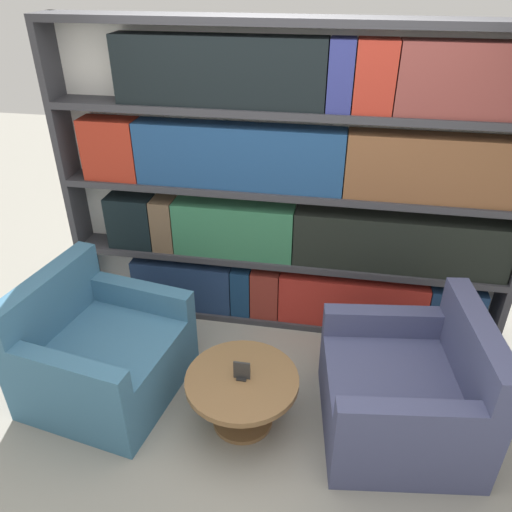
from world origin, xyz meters
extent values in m
plane|color=gray|center=(0.00, 0.00, 0.00)|extent=(14.00, 14.00, 0.00)
cube|color=silver|center=(0.00, 1.58, 1.15)|extent=(3.38, 0.05, 2.31)
cube|color=#333338|center=(-1.66, 1.46, 1.15)|extent=(0.05, 0.30, 2.31)
cube|color=#333338|center=(0.00, 1.46, 0.03)|extent=(3.28, 0.30, 0.05)
cube|color=#333338|center=(0.00, 1.46, 0.58)|extent=(3.28, 0.30, 0.05)
cube|color=#333338|center=(0.00, 1.46, 1.15)|extent=(3.28, 0.30, 0.05)
cube|color=#333338|center=(0.00, 1.46, 1.73)|extent=(3.28, 0.30, 0.05)
cube|color=#333338|center=(0.00, 1.46, 2.28)|extent=(3.28, 0.30, 0.05)
cube|color=navy|center=(-0.83, 1.43, 0.26)|extent=(0.83, 0.20, 0.42)
cube|color=navy|center=(-0.33, 1.43, 0.26)|extent=(0.15, 0.20, 0.42)
cube|color=maroon|center=(-0.13, 1.43, 0.26)|extent=(0.22, 0.20, 0.42)
cube|color=#A5271F|center=(0.56, 1.43, 0.26)|extent=(1.15, 0.20, 0.42)
cube|color=navy|center=(1.35, 1.43, 0.26)|extent=(0.40, 0.20, 0.42)
cube|color=black|center=(-1.22, 1.43, 0.81)|extent=(0.36, 0.20, 0.42)
cube|color=brown|center=(-0.94, 1.43, 0.81)|extent=(0.17, 0.20, 0.42)
cube|color=#2D6947|center=(-0.39, 1.43, 0.81)|extent=(0.93, 0.20, 0.42)
cube|color=black|center=(0.86, 1.43, 0.81)|extent=(1.54, 0.20, 0.42)
cube|color=#A12A1A|center=(-1.30, 1.43, 1.40)|extent=(0.41, 0.20, 0.45)
cube|color=navy|center=(-0.34, 1.43, 1.40)|extent=(1.49, 0.20, 0.45)
cube|color=brown|center=(0.97, 1.43, 1.40)|extent=(1.10, 0.20, 0.45)
cube|color=black|center=(-0.46, 1.43, 1.98)|extent=(1.41, 0.20, 0.44)
cube|color=navy|center=(0.33, 1.43, 1.98)|extent=(0.16, 0.20, 0.44)
cube|color=#A42C1F|center=(0.54, 1.43, 1.98)|extent=(0.25, 0.20, 0.44)
cube|color=brown|center=(1.15, 1.43, 1.98)|extent=(0.94, 0.20, 0.44)
cube|color=#386684|center=(-1.07, 0.45, 0.22)|extent=(1.05, 1.08, 0.44)
cube|color=#386684|center=(-1.44, 0.51, 0.65)|extent=(0.29, 0.95, 0.41)
cube|color=#386684|center=(-1.07, 0.03, 0.53)|extent=(0.77, 0.24, 0.18)
cube|color=#386684|center=(-0.93, 0.84, 0.53)|extent=(0.77, 0.24, 0.18)
cube|color=#42476B|center=(0.87, 0.45, 0.22)|extent=(1.02, 1.05, 0.44)
cube|color=#42476B|center=(1.25, 0.50, 0.65)|extent=(0.26, 0.95, 0.41)
cube|color=#42476B|center=(0.74, 0.85, 0.53)|extent=(0.77, 0.22, 0.18)
cube|color=#42476B|center=(0.85, 0.03, 0.53)|extent=(0.77, 0.22, 0.18)
cylinder|color=brown|center=(-0.10, 0.32, 0.17)|extent=(0.13, 0.13, 0.34)
cylinder|color=brown|center=(-0.10, 0.32, 0.01)|extent=(0.39, 0.39, 0.03)
cylinder|color=brown|center=(-0.10, 0.32, 0.36)|extent=(0.71, 0.71, 0.04)
cube|color=black|center=(-0.10, 0.32, 0.39)|extent=(0.06, 0.06, 0.01)
cube|color=#2D2D2D|center=(-0.10, 0.32, 0.45)|extent=(0.10, 0.01, 0.13)
camera|label=1|loc=(0.38, -1.89, 2.60)|focal=35.00mm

